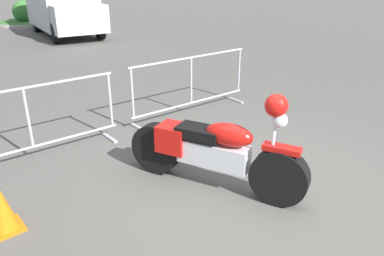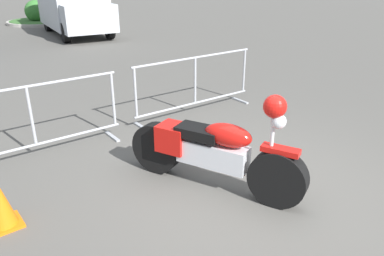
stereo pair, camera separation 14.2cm
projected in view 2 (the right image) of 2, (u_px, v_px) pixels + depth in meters
name	position (u px, v px, depth m)	size (l,w,h in m)	color
ground_plane	(251.00, 192.00, 4.53)	(120.00, 120.00, 0.00)	#54514C
motorcycle	(213.00, 150.00, 4.47)	(1.05, 2.19, 1.30)	black
crowd_barrier_near	(32.00, 121.00, 5.16)	(2.55, 0.51, 1.07)	#9EA0A5
crowd_barrier_far	(195.00, 84.00, 6.81)	(2.55, 0.51, 1.07)	#9EA0A5
delivery_van	(73.00, 3.00, 15.24)	(2.64, 5.23, 2.31)	#B2B7BC
planter_island	(40.00, 16.00, 18.77)	(3.31, 3.31, 1.13)	#ADA89E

